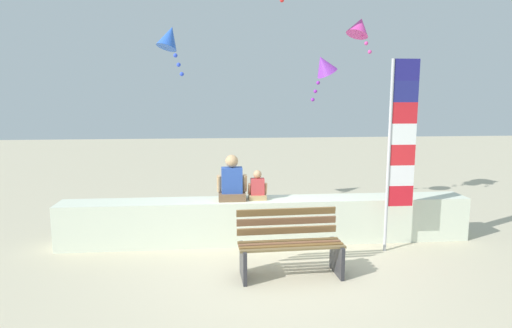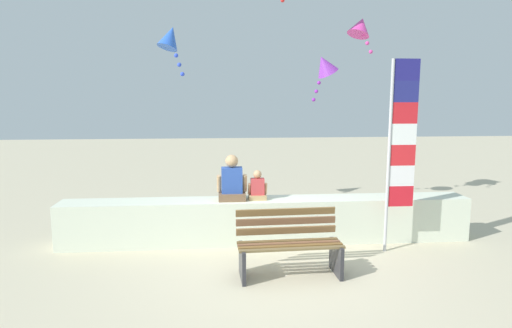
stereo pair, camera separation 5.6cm
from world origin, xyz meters
name	(u,v)px [view 1 (the left image)]	position (x,y,z in m)	size (l,w,h in m)	color
ground_plane	(278,273)	(0.00, 0.00, 0.00)	(40.00, 40.00, 0.00)	#C2B698
seawall_ledge	(267,220)	(0.00, 1.38, 0.37)	(6.88, 0.59, 0.74)	silver
park_bench	(290,246)	(0.15, -0.04, 0.41)	(1.46, 0.67, 0.88)	brown
person_adult	(232,182)	(-0.59, 1.37, 1.04)	(0.50, 0.37, 0.76)	brown
person_child	(257,188)	(-0.17, 1.37, 0.94)	(0.32, 0.24, 0.50)	tan
flag_banner	(399,142)	(1.98, 0.75, 1.75)	(0.45, 0.05, 3.02)	#B7B7BC
kite_purple	(324,66)	(1.42, 3.41, 3.09)	(0.71, 0.73, 1.04)	purple
kite_blue	(169,38)	(-1.72, 3.14, 3.58)	(0.67, 0.68, 1.03)	blue
kite_magenta	(359,27)	(2.18, 3.50, 3.89)	(0.73, 0.70, 0.84)	#DB3D9E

